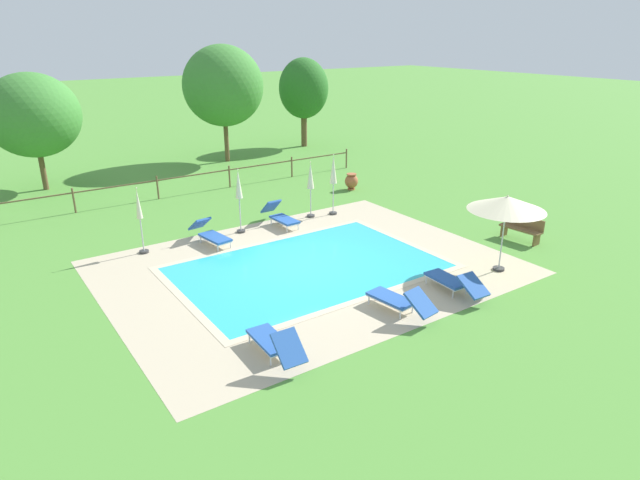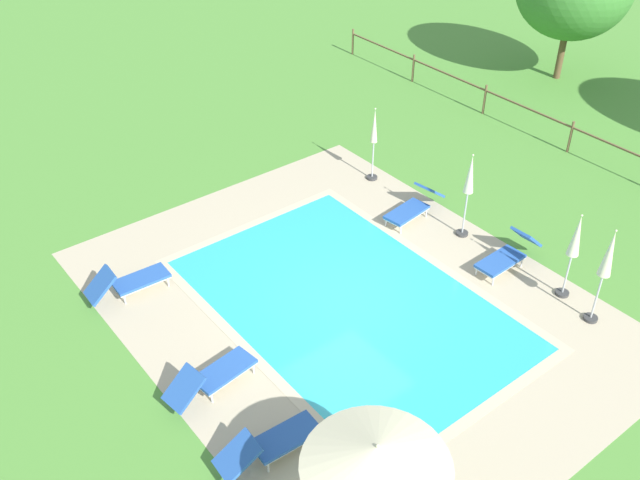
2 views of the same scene
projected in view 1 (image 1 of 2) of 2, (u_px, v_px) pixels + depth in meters
ground_plane at (308, 267)px, 17.35m from camera, size 160.00×160.00×0.00m
pool_deck_paving at (308, 267)px, 17.35m from camera, size 12.27×9.49×0.01m
swimming_pool_water at (308, 267)px, 17.35m from camera, size 7.97×5.19×0.01m
pool_coping_rim at (308, 267)px, 17.35m from camera, size 8.45×5.67×0.01m
sun_lounger_north_near_steps at (280, 216)px, 20.99m from camera, size 0.67×1.97×0.90m
sun_lounger_north_mid at (454, 281)px, 15.54m from camera, size 0.71×2.08×0.76m
sun_lounger_north_far at (211, 234)px, 19.17m from camera, size 0.87×2.06×0.84m
sun_lounger_north_end at (275, 342)px, 12.45m from camera, size 0.68×1.98×0.89m
sun_lounger_south_mid at (399, 300)px, 14.44m from camera, size 0.87×2.07×0.83m
patio_umbrella_open_foreground at (507, 204)px, 16.39m from camera, size 2.33×2.33×2.45m
patio_umbrella_closed_row_west at (333, 174)px, 21.81m from camera, size 0.32×0.32×2.49m
patio_umbrella_closed_row_mid_west at (139, 213)px, 17.99m from camera, size 0.32×0.32×2.29m
patio_umbrella_closed_row_centre at (239, 190)px, 19.81m from camera, size 0.32×0.32×2.42m
patio_umbrella_closed_row_mid_east at (311, 180)px, 21.54m from camera, size 0.32×0.32×2.28m
wooden_bench_lawn_side at (522, 228)px, 19.47m from camera, size 0.60×1.54×0.87m
terracotta_urn_near_fence at (351, 181)px, 25.75m from camera, size 0.62×0.62×0.77m
perimeter_fence at (157, 184)px, 24.19m from camera, size 21.11×0.08×1.05m
tree_far_west at (223, 86)px, 30.07m from camera, size 4.43×4.43×6.41m
tree_west_mid at (33, 115)px, 24.69m from camera, size 4.16×4.16×5.36m
tree_centre at (304, 89)px, 34.43m from camera, size 3.13×3.13×5.53m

